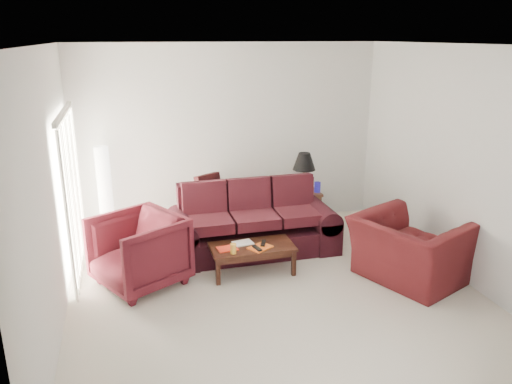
# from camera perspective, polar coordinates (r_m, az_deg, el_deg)

# --- Properties ---
(floor) EXTENTS (5.00, 5.00, 0.00)m
(floor) POSITION_cam_1_polar(r_m,az_deg,el_deg) (6.47, 2.00, -11.11)
(floor) COLOR beige
(floor) RESTS_ON ground
(blinds) EXTENTS (0.10, 2.00, 2.16)m
(blinds) POSITION_cam_1_polar(r_m,az_deg,el_deg) (7.06, -20.34, -0.25)
(blinds) COLOR silver
(blinds) RESTS_ON ground
(sofa) EXTENTS (2.48, 1.10, 1.01)m
(sofa) POSITION_cam_1_polar(r_m,az_deg,el_deg) (7.35, -0.36, -3.20)
(sofa) COLOR black
(sofa) RESTS_ON ground
(throw_pillow) EXTENTS (0.49, 0.40, 0.45)m
(throw_pillow) POSITION_cam_1_polar(r_m,az_deg,el_deg) (8.01, -5.43, 0.49)
(throw_pillow) COLOR black
(throw_pillow) RESTS_ON sofa
(end_table) EXTENTS (0.62, 0.62, 0.63)m
(end_table) POSITION_cam_1_polar(r_m,az_deg,el_deg) (8.41, 5.08, -1.92)
(end_table) COLOR #4E301A
(end_table) RESTS_ON ground
(table_lamp) EXTENTS (0.49, 0.49, 0.63)m
(table_lamp) POSITION_cam_1_polar(r_m,az_deg,el_deg) (8.29, 5.50, 2.34)
(table_lamp) COLOR gold
(table_lamp) RESTS_ON end_table
(clock) EXTENTS (0.13, 0.05, 0.13)m
(clock) POSITION_cam_1_polar(r_m,az_deg,el_deg) (8.11, 3.85, 0.18)
(clock) COLOR silver
(clock) RESTS_ON end_table
(blue_canister) EXTENTS (0.12, 0.12, 0.17)m
(blue_canister) POSITION_cam_1_polar(r_m,az_deg,el_deg) (8.26, 7.03, 0.56)
(blue_canister) COLOR #221DBD
(blue_canister) RESTS_ON end_table
(picture_frame) EXTENTS (0.17, 0.19, 0.05)m
(picture_frame) POSITION_cam_1_polar(r_m,az_deg,el_deg) (8.35, 3.54, 0.77)
(picture_frame) COLOR silver
(picture_frame) RESTS_ON end_table
(floor_lamp) EXTENTS (0.28, 0.28, 1.53)m
(floor_lamp) POSITION_cam_1_polar(r_m,az_deg,el_deg) (7.98, -16.86, -0.29)
(floor_lamp) COLOR white
(floor_lamp) RESTS_ON ground
(armchair_left) EXTENTS (1.39, 1.38, 0.94)m
(armchair_left) POSITION_cam_1_polar(r_m,az_deg,el_deg) (6.58, -13.26, -6.58)
(armchair_left) COLOR #440F17
(armchair_left) RESTS_ON ground
(armchair_right) EXTENTS (1.56, 1.65, 0.85)m
(armchair_right) POSITION_cam_1_polar(r_m,az_deg,el_deg) (6.85, 17.10, -6.32)
(armchair_right) COLOR #410F11
(armchair_right) RESTS_ON ground
(coffee_table) EXTENTS (1.14, 0.58, 0.39)m
(coffee_table) POSITION_cam_1_polar(r_m,az_deg,el_deg) (6.83, -0.46, -7.65)
(coffee_table) COLOR black
(coffee_table) RESTS_ON ground
(magazine_red) EXTENTS (0.28, 0.22, 0.01)m
(magazine_red) POSITION_cam_1_polar(r_m,az_deg,el_deg) (6.64, -3.29, -6.49)
(magazine_red) COLOR red
(magazine_red) RESTS_ON coffee_table
(magazine_white) EXTENTS (0.29, 0.24, 0.01)m
(magazine_white) POSITION_cam_1_polar(r_m,az_deg,el_deg) (6.81, -1.51, -5.84)
(magazine_white) COLOR white
(magazine_white) RESTS_ON coffee_table
(magazine_orange) EXTENTS (0.37, 0.34, 0.02)m
(magazine_orange) POSITION_cam_1_polar(r_m,az_deg,el_deg) (6.67, 0.48, -6.35)
(magazine_orange) COLOR orange
(magazine_orange) RESTS_ON coffee_table
(remote_a) EXTENTS (0.09, 0.20, 0.02)m
(remote_a) POSITION_cam_1_polar(r_m,az_deg,el_deg) (6.60, 0.12, -6.42)
(remote_a) COLOR black
(remote_a) RESTS_ON coffee_table
(remote_b) EXTENTS (0.12, 0.20, 0.02)m
(remote_b) POSITION_cam_1_polar(r_m,az_deg,el_deg) (6.75, 0.84, -5.85)
(remote_b) COLOR black
(remote_b) RESTS_ON coffee_table
(yellow_glass) EXTENTS (0.10, 0.10, 0.13)m
(yellow_glass) POSITION_cam_1_polar(r_m,az_deg,el_deg) (6.50, -2.61, -6.48)
(yellow_glass) COLOR gold
(yellow_glass) RESTS_ON coffee_table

